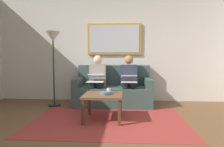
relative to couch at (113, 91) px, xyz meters
name	(u,v)px	position (x,y,z in m)	size (l,w,h in m)	color
ground_plane	(103,145)	(0.00, 2.12, -0.36)	(6.00, 5.20, 0.10)	brown
wall_rear	(114,49)	(0.00, -0.48, 0.99)	(6.00, 0.12, 2.60)	beige
area_rug	(109,120)	(0.00, 1.27, -0.31)	(2.60, 1.80, 0.01)	maroon
couch	(113,91)	(0.00, 0.00, 0.00)	(1.73, 0.90, 0.90)	#384C47
framed_mirror	(114,39)	(0.00, -0.39, 1.24)	(1.33, 0.05, 0.77)	#B7892D
coffee_table	(103,98)	(0.10, 1.22, 0.08)	(0.67, 0.67, 0.45)	brown
cup	(109,91)	(0.01, 1.12, 0.18)	(0.07, 0.07, 0.09)	silver
bowl	(105,93)	(0.06, 1.27, 0.16)	(0.18, 0.18, 0.05)	slate
person_left	(129,79)	(-0.36, 0.07, 0.29)	(0.38, 0.58, 1.14)	#2D3342
laptop_silver	(129,79)	(-0.36, 0.31, 0.31)	(0.34, 0.35, 0.15)	silver
person_right	(97,78)	(0.36, 0.07, 0.29)	(0.38, 0.58, 1.14)	gray
laptop_white	(96,78)	(0.36, 0.30, 0.32)	(0.36, 0.39, 0.17)	white
standing_lamp	(53,45)	(1.32, 0.27, 1.06)	(0.32, 0.32, 1.66)	black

